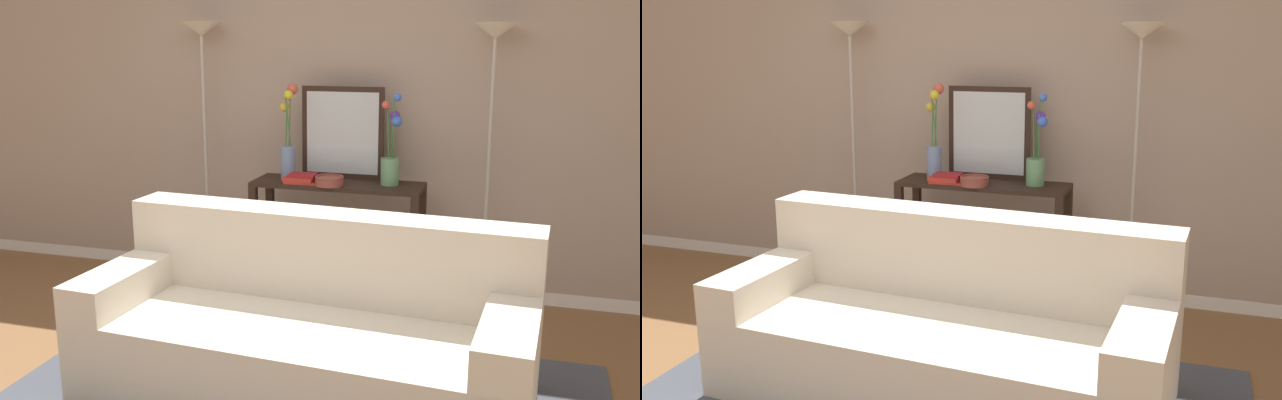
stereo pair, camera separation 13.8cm
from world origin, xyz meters
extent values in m
cube|color=white|center=(0.00, 2.32, 0.04)|extent=(12.00, 0.15, 0.09)
cube|color=tan|center=(0.00, 2.32, 1.36)|extent=(12.00, 0.14, 2.54)
cube|color=beige|center=(0.40, 0.61, 0.21)|extent=(2.25, 1.05, 0.42)
cube|color=beige|center=(0.42, 0.94, 0.65)|extent=(2.21, 0.39, 0.46)
cube|color=beige|center=(-0.57, 0.66, 0.30)|extent=(0.29, 0.94, 0.60)
cube|color=beige|center=(1.38, 0.55, 0.30)|extent=(0.29, 0.94, 0.60)
cube|color=black|center=(0.22, 1.92, 0.82)|extent=(1.13, 0.36, 0.03)
cube|color=black|center=(0.22, 1.92, 0.15)|extent=(1.04, 0.31, 0.01)
cube|color=black|center=(-0.32, 1.76, 0.40)|extent=(0.05, 0.05, 0.81)
cube|color=black|center=(0.76, 1.76, 0.40)|extent=(0.05, 0.05, 0.81)
cube|color=black|center=(-0.32, 2.07, 0.40)|extent=(0.05, 0.05, 0.81)
cube|color=black|center=(0.76, 2.07, 0.40)|extent=(0.05, 0.05, 0.81)
cylinder|color=#B7B2A8|center=(-0.80, 2.06, 0.01)|extent=(0.26, 0.26, 0.02)
cylinder|color=#B7B2A8|center=(-0.80, 2.06, 0.90)|extent=(0.02, 0.02, 1.75)
cone|color=silver|center=(-0.80, 2.06, 1.83)|extent=(0.28, 0.28, 0.10)
cylinder|color=#B7B2A8|center=(1.17, 2.06, 0.01)|extent=(0.26, 0.26, 0.02)
cylinder|color=#B7B2A8|center=(1.17, 2.06, 0.89)|extent=(0.02, 0.02, 1.73)
cone|color=silver|center=(1.17, 2.06, 1.81)|extent=(0.28, 0.28, 0.10)
cube|color=black|center=(0.21, 2.07, 1.14)|extent=(0.56, 0.02, 0.62)
cube|color=silver|center=(0.21, 2.06, 1.14)|extent=(0.49, 0.01, 0.55)
cylinder|color=#6B84AD|center=(-0.13, 1.91, 0.95)|extent=(0.10, 0.10, 0.23)
cylinder|color=#3D7538|center=(-0.12, 1.90, 1.23)|extent=(0.04, 0.03, 0.34)
sphere|color=yellow|center=(-0.11, 1.88, 1.40)|extent=(0.06, 0.06, 0.06)
cylinder|color=#3D7538|center=(-0.11, 1.92, 1.25)|extent=(0.03, 0.04, 0.38)
sphere|color=#CC5443|center=(-0.10, 1.93, 1.44)|extent=(0.07, 0.07, 0.07)
cylinder|color=#3D7538|center=(-0.14, 1.92, 1.19)|extent=(0.01, 0.02, 0.26)
sphere|color=gold|center=(-0.15, 1.93, 1.32)|extent=(0.06, 0.06, 0.06)
cylinder|color=#669E6B|center=(0.56, 1.94, 0.92)|extent=(0.12, 0.12, 0.17)
cylinder|color=#3D7538|center=(0.58, 1.95, 1.13)|extent=(0.01, 0.03, 0.24)
sphere|color=#3B6AE4|center=(0.60, 1.95, 1.24)|extent=(0.07, 0.07, 0.07)
cylinder|color=#3D7538|center=(0.58, 1.95, 1.20)|extent=(0.02, 0.03, 0.39)
sphere|color=#3C6BE4|center=(0.60, 1.95, 1.40)|extent=(0.05, 0.05, 0.05)
cylinder|color=#3D7538|center=(0.55, 1.93, 1.18)|extent=(0.03, 0.03, 0.34)
sphere|color=#D4503F|center=(0.53, 1.92, 1.35)|extent=(0.05, 0.05, 0.05)
cylinder|color=#3D7538|center=(0.57, 1.96, 1.14)|extent=(0.02, 0.02, 0.27)
sphere|color=#652FD9|center=(0.58, 1.97, 1.28)|extent=(0.06, 0.06, 0.06)
cylinder|color=brown|center=(0.19, 1.81, 0.86)|extent=(0.19, 0.19, 0.05)
torus|color=brown|center=(0.19, 1.81, 0.89)|extent=(0.19, 0.19, 0.01)
cube|color=#BC3328|center=(0.00, 1.83, 0.84)|extent=(0.22, 0.16, 0.02)
cube|color=#BC3328|center=(-0.01, 1.83, 0.86)|extent=(0.21, 0.16, 0.03)
cube|color=maroon|center=(0.00, 1.83, 0.88)|extent=(0.18, 0.15, 0.02)
cube|color=silver|center=(-0.22, 1.92, 0.05)|extent=(0.05, 0.15, 0.10)
cube|color=#6B3360|center=(-0.18, 1.92, 0.06)|extent=(0.03, 0.15, 0.13)
cube|color=#236033|center=(-0.14, 1.92, 0.06)|extent=(0.05, 0.16, 0.12)
cube|color=#BC3328|center=(-0.09, 1.92, 0.06)|extent=(0.03, 0.15, 0.11)
cube|color=#B77F33|center=(-0.05, 1.92, 0.06)|extent=(0.06, 0.14, 0.12)
cube|color=slate|center=(0.00, 1.92, 0.06)|extent=(0.03, 0.15, 0.12)
camera|label=1|loc=(1.39, -2.40, 1.75)|focal=38.83mm
camera|label=2|loc=(1.53, -2.35, 1.75)|focal=38.83mm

